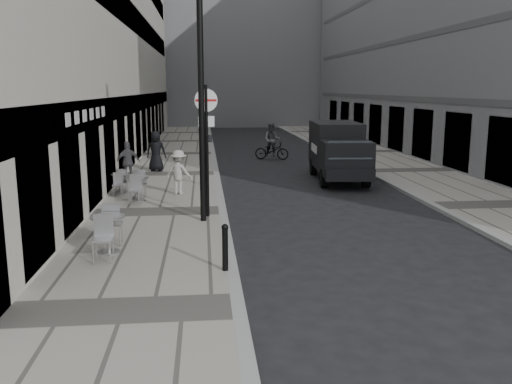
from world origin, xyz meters
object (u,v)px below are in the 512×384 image
(lamppost, at_px, (201,92))
(cyclist, at_px, (272,145))
(panel_van, at_px, (338,148))
(sign_post, at_px, (207,133))

(lamppost, distance_m, cyclist, 15.02)
(lamppost, bearing_deg, cyclist, 75.08)
(lamppost, distance_m, panel_van, 9.50)
(sign_post, bearing_deg, panel_van, 45.82)
(panel_van, xyz_separation_m, cyclist, (-1.95, 7.03, -0.58))
(sign_post, bearing_deg, cyclist, 71.00)
(panel_van, distance_m, cyclist, 7.32)
(sign_post, height_order, lamppost, lamppost)
(lamppost, height_order, cyclist, lamppost)
(panel_van, relative_size, cyclist, 2.61)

